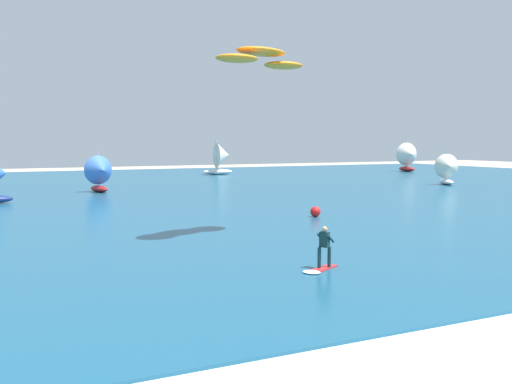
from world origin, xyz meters
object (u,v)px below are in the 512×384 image
Objects in this scene: sailboat_far_right at (409,157)px; marker_buoy at (315,212)px; sailboat_center_horizon at (101,173)px; sailboat_trailing at (448,169)px; sailboat_far_left at (222,158)px; kitesurfer at (322,254)px; kite at (261,58)px.

sailboat_far_right reaches higher than marker_buoy.
sailboat_far_right is 55.73m from sailboat_center_horizon.
sailboat_trailing is 0.74× the size of sailboat_far_left.
sailboat_far_right is at bearing 57.73° from sailboat_trailing.
marker_buoy is at bearing 59.02° from kitesurfer.
sailboat_far_left is at bearing 45.60° from sailboat_center_horizon.
sailboat_trailing is 0.75× the size of sailboat_far_right.
kite reaches higher than sailboat_far_left.
sailboat_far_right is 31.30m from sailboat_far_left.
sailboat_far_left is (19.89, 52.92, -6.75)m from kite.
sailboat_far_left is at bearing 169.62° from sailboat_far_right.
sailboat_trailing is at bearing -11.54° from sailboat_center_horizon.
sailboat_far_left is 31.82m from sailboat_center_horizon.
kitesurfer is 11.94m from kite.
sailboat_trailing is at bearing 40.07° from kitesurfer.
sailboat_far_left is 49.41m from marker_buoy.
sailboat_far_right is at bearing -10.38° from sailboat_far_left.
sailboat_trailing is 5.79× the size of marker_buoy.
marker_buoy is at bearing -148.80° from sailboat_trailing.
sailboat_far_left reaches higher than sailboat_trailing.
kitesurfer reaches higher than marker_buoy.
kite reaches higher than marker_buoy.
sailboat_center_horizon is at bearing 110.01° from marker_buoy.
kite reaches higher than kitesurfer.
kitesurfer is 15.77m from marker_buoy.
sailboat_far_left reaches higher than sailboat_far_right.
sailboat_far_right is 0.99× the size of sailboat_far_left.
sailboat_center_horizon is at bearing 94.49° from kite.
marker_buoy is (9.04, -24.83, -1.50)m from sailboat_center_horizon.
sailboat_far_right is at bearing 43.61° from marker_buoy.
kite is at bearing 79.97° from kitesurfer.
kitesurfer is 76.11m from sailboat_far_right.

